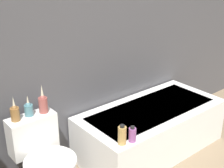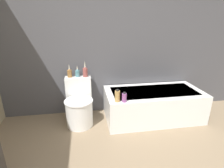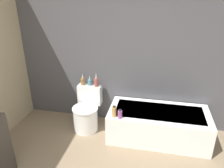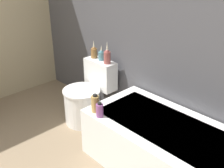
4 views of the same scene
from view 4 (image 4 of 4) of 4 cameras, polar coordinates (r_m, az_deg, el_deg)
The scene contains 8 objects.
wall_back_tiled at distance 2.74m, azimuth 5.89°, elevation 15.55°, with size 6.40×0.06×2.60m.
bathtub at distance 2.42m, azimuth 12.57°, elevation -14.11°, with size 1.56×0.76×0.49m.
toilet at distance 3.10m, azimuth -5.48°, elevation -2.97°, with size 0.43×0.60×0.70m.
vase_gold at distance 3.13m, azimuth -3.95°, elevation 7.01°, with size 0.07×0.07×0.22m.
vase_silver at distance 3.05m, azimuth -2.30°, elevation 6.36°, with size 0.07×0.07×0.18m.
vase_bronze at distance 2.94m, azimuth -1.06°, elevation 6.12°, with size 0.08×0.08×0.26m.
shampoo_bottle_tall at distance 2.42m, azimuth -3.69°, elevation -4.30°, with size 0.07×0.07×0.18m.
shampoo_bottle_short at distance 2.35m, azimuth -2.70°, elevation -5.70°, with size 0.07×0.07×0.14m.
Camera 4 is at (1.76, 0.34, 1.77)m, focal length 42.00 mm.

